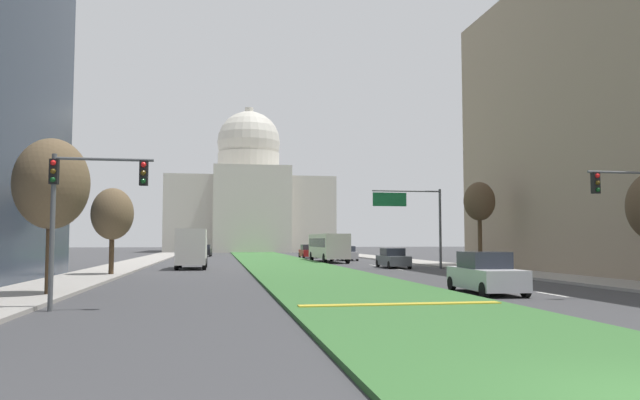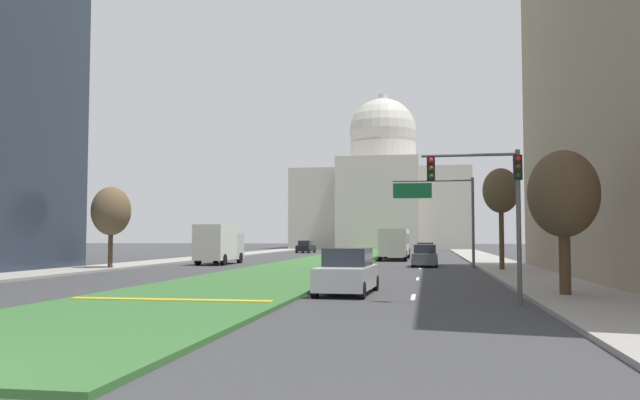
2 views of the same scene
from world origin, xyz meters
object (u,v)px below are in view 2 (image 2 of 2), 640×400
(capitol_building, at_px, (383,196))
(traffic_light_near_right, at_px, (492,192))
(street_tree_left_mid, at_px, (111,211))
(sedan_midblock, at_px, (425,256))
(overhead_guide_sign, at_px, (442,203))
(box_truck_delivery, at_px, (219,244))
(street_tree_right_mid, at_px, (501,192))
(sedan_distant, at_px, (426,251))
(sedan_far_horizon, at_px, (401,249))
(city_bus, at_px, (395,241))
(street_tree_right_near, at_px, (563,195))
(sedan_lead_stopped, at_px, (347,273))
(sedan_very_far, at_px, (306,247))

(capitol_building, bearing_deg, traffic_light_near_right, -83.98)
(street_tree_left_mid, xyz_separation_m, sedan_midblock, (21.23, 8.12, -3.21))
(overhead_guide_sign, distance_m, box_truck_delivery, 18.31)
(overhead_guide_sign, relative_size, street_tree_right_mid, 0.97)
(capitol_building, bearing_deg, street_tree_right_mid, -80.72)
(sedan_distant, bearing_deg, traffic_light_near_right, -86.93)
(sedan_distant, bearing_deg, box_truck_delivery, -134.59)
(sedan_far_horizon, xyz_separation_m, box_truck_delivery, (-13.59, -26.82, 0.86))
(traffic_light_near_right, relative_size, overhead_guide_sign, 0.80)
(overhead_guide_sign, xyz_separation_m, city_bus, (-4.18, 15.83, -2.89))
(sedan_midblock, xyz_separation_m, sedan_distant, (-0.01, 17.83, -0.01))
(sedan_far_horizon, bearing_deg, city_bus, -89.91)
(street_tree_right_near, bearing_deg, capitol_building, 97.78)
(capitol_building, xyz_separation_m, sedan_midblock, (8.33, -74.89, -9.34))
(overhead_guide_sign, relative_size, street_tree_right_near, 1.19)
(street_tree_right_near, bearing_deg, overhead_guide_sign, 100.19)
(street_tree_right_near, xyz_separation_m, sedan_lead_stopped, (-8.14, 0.49, -2.96))
(city_bus, bearing_deg, sedan_lead_stopped, -90.00)
(street_tree_left_mid, height_order, street_tree_right_mid, street_tree_right_mid)
(traffic_light_near_right, distance_m, sedan_midblock, 26.97)
(street_tree_right_mid, relative_size, sedan_far_horizon, 1.54)
(sedan_midblock, xyz_separation_m, sedan_very_far, (-16.36, 37.36, 0.01))
(sedan_lead_stopped, xyz_separation_m, sedan_very_far, (-13.41, 60.95, -0.05))
(overhead_guide_sign, distance_m, sedan_far_horizon, 30.44)
(sedan_midblock, relative_size, sedan_far_horizon, 1.07)
(sedan_midblock, bearing_deg, sedan_lead_stopped, -97.12)
(street_tree_right_near, bearing_deg, sedan_midblock, 102.16)
(street_tree_right_near, bearing_deg, sedan_far_horizon, 98.93)
(box_truck_delivery, bearing_deg, overhead_guide_sign, -9.81)
(sedan_midblock, distance_m, sedan_distant, 17.83)
(traffic_light_near_right, distance_m, sedan_very_far, 66.81)
(street_tree_right_near, bearing_deg, sedan_distant, 97.07)
(street_tree_right_near, height_order, street_tree_left_mid, street_tree_left_mid)
(overhead_guide_sign, bearing_deg, sedan_far_horizon, 98.00)
(sedan_far_horizon, distance_m, sedan_very_far, 16.42)
(sedan_very_far, relative_size, box_truck_delivery, 0.70)
(sedan_very_far, bearing_deg, city_bus, -60.37)
(overhead_guide_sign, bearing_deg, sedan_midblock, 121.00)
(sedan_lead_stopped, relative_size, box_truck_delivery, 0.75)
(capitol_building, relative_size, sedan_distant, 7.41)
(capitol_building, distance_m, box_truck_delivery, 74.80)
(sedan_lead_stopped, height_order, sedan_far_horizon, sedan_lead_stopped)
(traffic_light_near_right, height_order, box_truck_delivery, traffic_light_near_right)
(sedan_distant, xyz_separation_m, sedan_very_far, (-16.35, 19.53, 0.02))
(city_bus, bearing_deg, street_tree_left_mid, -129.84)
(sedan_far_horizon, height_order, city_bus, city_bus)
(traffic_light_near_right, distance_m, sedan_far_horizon, 54.89)
(traffic_light_near_right, relative_size, city_bus, 0.47)
(sedan_distant, xyz_separation_m, box_truck_delivery, (-16.56, -16.80, 0.91))
(sedan_far_horizon, bearing_deg, street_tree_right_near, -81.07)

